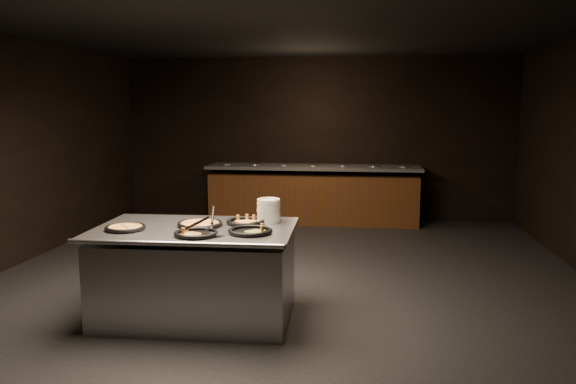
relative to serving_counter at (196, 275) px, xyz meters
name	(u,v)px	position (x,y,z in m)	size (l,w,h in m)	color
room	(284,157)	(0.68, 1.15, 1.03)	(7.02, 8.02, 2.92)	black
salad_bar	(313,198)	(0.68, 4.71, 0.01)	(3.70, 0.83, 1.18)	brown
serving_counter	(196,275)	(0.00, 0.00, 0.00)	(1.89, 1.25, 0.89)	silver
plate_stack	(269,211)	(0.64, 0.33, 0.57)	(0.23, 0.23, 0.22)	silver
pan_veggie_whole	(125,228)	(-0.59, -0.20, 0.48)	(0.37, 0.37, 0.04)	black
pan_cheese_whole	(200,224)	(0.03, 0.06, 0.48)	(0.43, 0.43, 0.04)	black
pan_cheese_slices_a	(246,222)	(0.44, 0.22, 0.48)	(0.37, 0.37, 0.04)	black
pan_cheese_slices_b	(196,233)	(0.12, -0.34, 0.48)	(0.39, 0.39, 0.04)	black
pan_veggie_slices	(250,231)	(0.57, -0.18, 0.48)	(0.40, 0.40, 0.04)	black
server_left	(213,217)	(0.15, 0.09, 0.54)	(0.15, 0.35, 0.17)	silver
server_right	(203,226)	(0.17, -0.33, 0.54)	(0.35, 0.11, 0.17)	silver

